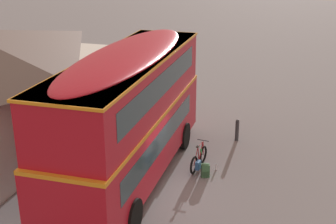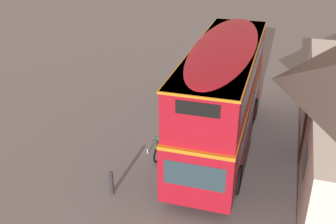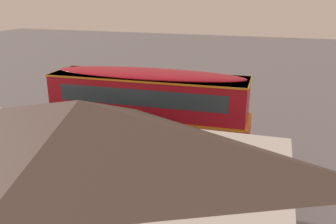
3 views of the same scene
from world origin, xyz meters
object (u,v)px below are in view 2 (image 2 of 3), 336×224
touring_bicycle (163,148)px  water_bottle_clear_plastic (148,151)px  water_bottle_red_squeeze (157,150)px  kerb_bollard (111,182)px  double_decker_bus (222,92)px  backpack_on_ground (158,141)px

touring_bicycle → water_bottle_clear_plastic: 0.71m
water_bottle_red_squeeze → kerb_bollard: kerb_bollard is taller
water_bottle_clear_plastic → water_bottle_red_squeeze: size_ratio=1.11×
double_decker_bus → touring_bicycle: (1.54, -2.11, -2.27)m
double_decker_bus → water_bottle_clear_plastic: size_ratio=38.73×
touring_bicycle → kerb_bollard: touring_bicycle is taller
touring_bicycle → water_bottle_red_squeeze: touring_bicycle is taller
water_bottle_clear_plastic → kerb_bollard: bearing=-4.2°
backpack_on_ground → water_bottle_red_squeeze: 0.45m
water_bottle_red_squeeze → double_decker_bus: bearing=119.8°
backpack_on_ground → double_decker_bus: bearing=111.4°
backpack_on_ground → kerb_bollard: bearing=-7.6°
water_bottle_clear_plastic → water_bottle_red_squeeze: water_bottle_clear_plastic is taller
kerb_bollard → touring_bicycle: bearing=163.9°
kerb_bollard → water_bottle_clear_plastic: bearing=175.8°
water_bottle_clear_plastic → kerb_bollard: 3.02m
kerb_bollard → double_decker_bus: bearing=147.0°
double_decker_bus → water_bottle_red_squeeze: (1.39, -2.43, -2.53)m
backpack_on_ground → water_bottle_red_squeeze: bearing=10.7°
touring_bicycle → backpack_on_ground: touring_bicycle is taller
water_bottle_red_squeeze → touring_bicycle: bearing=65.3°
backpack_on_ground → water_bottle_clear_plastic: backpack_on_ground is taller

